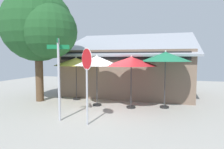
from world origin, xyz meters
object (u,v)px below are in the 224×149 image
object	(u,v)px
street_sign_post	(59,71)
stop_sign	(87,71)
patio_umbrella_mustard_left	(76,62)
patio_umbrella_ivory_center	(97,61)
patio_umbrella_crimson_right	(131,62)
patio_umbrella_forest_green_far_right	(165,57)
shade_tree	(41,27)

from	to	relation	value
street_sign_post	stop_sign	world-z (taller)	street_sign_post
patio_umbrella_mustard_left	patio_umbrella_ivory_center	size ratio (longest dim) A/B	0.97
patio_umbrella_crimson_right	patio_umbrella_forest_green_far_right	bearing A→B (deg)	16.86
patio_umbrella_mustard_left	patio_umbrella_forest_green_far_right	world-z (taller)	patio_umbrella_forest_green_far_right
stop_sign	patio_umbrella_crimson_right	xyz separation A→B (m)	(1.08, 2.85, 0.30)
stop_sign	patio_umbrella_forest_green_far_right	world-z (taller)	patio_umbrella_forest_green_far_right
patio_umbrella_mustard_left	stop_sign	bearing A→B (deg)	-58.46
patio_umbrella_ivory_center	shade_tree	xyz separation A→B (m)	(-3.22, -0.03, 1.81)
stop_sign	patio_umbrella_forest_green_far_right	xyz separation A→B (m)	(2.66, 3.33, 0.53)
patio_umbrella_mustard_left	shade_tree	xyz separation A→B (m)	(-1.54, -1.06, 1.88)
patio_umbrella_ivory_center	patio_umbrella_forest_green_far_right	size ratio (longest dim) A/B	0.93
stop_sign	patio_umbrella_crimson_right	world-z (taller)	stop_sign
shade_tree	patio_umbrella_mustard_left	bearing A→B (deg)	34.47
patio_umbrella_ivory_center	patio_umbrella_forest_green_far_right	bearing A→B (deg)	8.58
street_sign_post	patio_umbrella_forest_green_far_right	xyz separation A→B (m)	(3.90, 3.18, 0.56)
patio_umbrella_mustard_left	shade_tree	world-z (taller)	shade_tree
street_sign_post	patio_umbrella_crimson_right	xyz separation A→B (m)	(2.32, 2.70, 0.34)
street_sign_post	patio_umbrella_ivory_center	world-z (taller)	street_sign_post
patio_umbrella_mustard_left	patio_umbrella_ivory_center	xyz separation A→B (m)	(1.68, -1.03, 0.07)
street_sign_post	shade_tree	world-z (taller)	shade_tree
street_sign_post	patio_umbrella_ivory_center	xyz separation A→B (m)	(0.55, 2.67, 0.36)
stop_sign	shade_tree	distance (m)	5.26
street_sign_post	patio_umbrella_forest_green_far_right	distance (m)	5.06
patio_umbrella_ivory_center	shade_tree	distance (m)	3.69
street_sign_post	patio_umbrella_mustard_left	xyz separation A→B (m)	(-1.13, 3.71, 0.28)
patio_umbrella_crimson_right	patio_umbrella_forest_green_far_right	distance (m)	1.67
stop_sign	patio_umbrella_mustard_left	size ratio (longest dim) A/B	1.11
patio_umbrella_ivory_center	shade_tree	bearing A→B (deg)	-179.51
patio_umbrella_crimson_right	patio_umbrella_forest_green_far_right	size ratio (longest dim) A/B	0.92
patio_umbrella_forest_green_far_right	shade_tree	bearing A→B (deg)	-175.36
stop_sign	patio_umbrella_forest_green_far_right	size ratio (longest dim) A/B	1.00
patio_umbrella_mustard_left	patio_umbrella_forest_green_far_right	distance (m)	5.06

